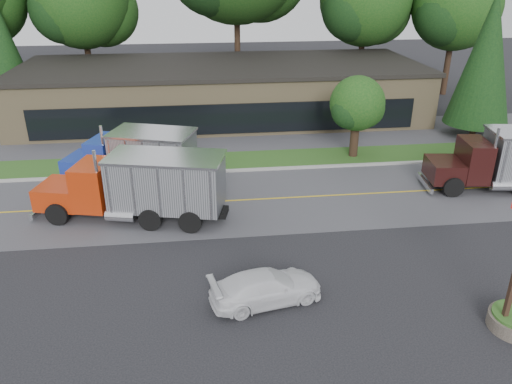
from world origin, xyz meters
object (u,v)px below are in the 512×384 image
at_px(dump_truck_blue, 136,158).
at_px(rally_car, 266,287).
at_px(dump_truck_maroon, 510,159).
at_px(dump_truck_red, 142,185).

bearing_deg(dump_truck_blue, rally_car, 135.31).
xyz_separation_m(dump_truck_blue, dump_truck_maroon, (20.59, -2.62, 0.00)).
height_order(dump_truck_maroon, rally_car, dump_truck_maroon).
distance_m(dump_truck_blue, dump_truck_maroon, 20.75).
bearing_deg(rally_car, dump_truck_blue, 14.13).
distance_m(dump_truck_red, dump_truck_blue, 3.97).
height_order(dump_truck_red, dump_truck_maroon, same).
relative_size(dump_truck_red, dump_truck_maroon, 1.18).
distance_m(dump_truck_blue, rally_car, 12.77).
bearing_deg(dump_truck_maroon, dump_truck_red, 11.19).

